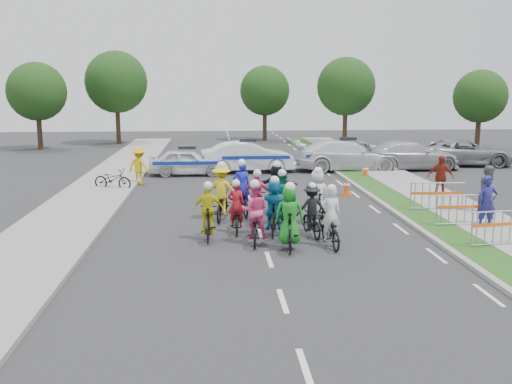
{
  "coord_description": "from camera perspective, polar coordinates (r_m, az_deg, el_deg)",
  "views": [
    {
      "loc": [
        -1.47,
        -14.59,
        4.57
      ],
      "look_at": [
        -0.04,
        4.01,
        1.1
      ],
      "focal_mm": 40.0,
      "sensor_mm": 36.0,
      "label": 1
    }
  ],
  "objects": [
    {
      "name": "spectator_0",
      "position": [
        19.91,
        22.12,
        -0.97
      ],
      "size": [
        0.66,
        0.46,
        1.74
      ],
      "primitive_type": "imported",
      "rotation": [
        0.0,
        0.0,
        -0.07
      ],
      "color": "navy",
      "rests_on": "ground"
    },
    {
      "name": "tree_0",
      "position": [
        44.39,
        -21.07,
        9.35
      ],
      "size": [
        4.2,
        4.2,
        6.3
      ],
      "color": "#382619",
      "rests_on": "ground"
    },
    {
      "name": "marshal_hiviz",
      "position": [
        27.37,
        -11.61,
        2.56
      ],
      "size": [
        1.3,
        1.09,
        1.75
      ],
      "primitive_type": "imported",
      "rotation": [
        0.0,
        0.0,
        2.67
      ],
      "color": "#E2B90B",
      "rests_on": "ground"
    },
    {
      "name": "rider_7",
      "position": [
        19.1,
        6.11,
        -1.03
      ],
      "size": [
        0.89,
        1.92,
        1.96
      ],
      "rotation": [
        0.0,
        0.0,
        3.28
      ],
      "color": "black",
      "rests_on": "ground"
    },
    {
      "name": "rider_3",
      "position": [
        17.18,
        -4.78,
        -2.53
      ],
      "size": [
        0.92,
        1.73,
        1.81
      ],
      "rotation": [
        0.0,
        0.0,
        3.11
      ],
      "color": "black",
      "rests_on": "ground"
    },
    {
      "name": "ground",
      "position": [
        15.35,
        1.31,
        -6.78
      ],
      "size": [
        90.0,
        90.0,
        0.0
      ],
      "primitive_type": "plane",
      "color": "#28282B",
      "rests_on": "ground"
    },
    {
      "name": "police_car_1",
      "position": [
        30.7,
        -0.84,
        3.52
      ],
      "size": [
        5.1,
        2.14,
        1.64
      ],
      "primitive_type": "imported",
      "rotation": [
        0.0,
        0.0,
        1.65
      ],
      "color": "silver",
      "rests_on": "ground"
    },
    {
      "name": "cone_0",
      "position": [
        24.48,
        9.06,
        0.46
      ],
      "size": [
        0.4,
        0.4,
        0.7
      ],
      "color": "#F24C0C",
      "rests_on": "ground"
    },
    {
      "name": "tree_4",
      "position": [
        48.79,
        0.89,
        10.08
      ],
      "size": [
        4.2,
        4.2,
        6.3
      ],
      "color": "#382619",
      "rests_on": "ground"
    },
    {
      "name": "civilian_sedan",
      "position": [
        32.79,
        15.14,
        3.55
      ],
      "size": [
        5.6,
        2.62,
        1.58
      ],
      "primitive_type": "imported",
      "rotation": [
        0.0,
        0.0,
        1.65
      ],
      "color": "#ACACB1",
      "rests_on": "ground"
    },
    {
      "name": "police_car_2",
      "position": [
        31.68,
        9.14,
        3.63
      ],
      "size": [
        5.76,
        2.35,
        1.67
      ],
      "primitive_type": "imported",
      "rotation": [
        0.0,
        0.0,
        1.57
      ],
      "color": "silver",
      "rests_on": "ground"
    },
    {
      "name": "rider_0",
      "position": [
        16.59,
        7.43,
        -3.36
      ],
      "size": [
        0.75,
        1.84,
        1.84
      ],
      "rotation": [
        0.0,
        0.0,
        3.21
      ],
      "color": "black",
      "rests_on": "ground"
    },
    {
      "name": "grass_strip",
      "position": [
        21.37,
        15.62,
        -2.06
      ],
      "size": [
        1.2,
        60.0,
        0.11
      ],
      "primitive_type": "cube",
      "color": "#214516",
      "rests_on": "ground"
    },
    {
      "name": "barrier_1",
      "position": [
        19.75,
        20.17,
        -1.84
      ],
      "size": [
        2.0,
        0.51,
        1.12
      ],
      "primitive_type": null,
      "rotation": [
        0.0,
        0.0,
        0.0
      ],
      "color": "#A5A8AD",
      "rests_on": "ground"
    },
    {
      "name": "tree_2",
      "position": [
        45.02,
        21.52,
        8.88
      ],
      "size": [
        3.85,
        3.85,
        5.77
      ],
      "color": "#382619",
      "rests_on": "ground"
    },
    {
      "name": "rider_5",
      "position": [
        17.68,
        1.83,
        -1.82
      ],
      "size": [
        1.55,
        1.84,
        1.88
      ],
      "rotation": [
        0.0,
        0.0,
        2.97
      ],
      "color": "black",
      "rests_on": "ground"
    },
    {
      "name": "rider_11",
      "position": [
        20.68,
        2.04,
        0.05
      ],
      "size": [
        1.6,
        1.9,
        1.92
      ],
      "rotation": [
        0.0,
        0.0,
        2.93
      ],
      "color": "black",
      "rests_on": "ground"
    },
    {
      "name": "sidewalk_left",
      "position": [
        20.72,
        -18.34,
        -2.57
      ],
      "size": [
        3.0,
        60.0,
        0.13
      ],
      "primitive_type": "cube",
      "color": "gray",
      "rests_on": "ground"
    },
    {
      "name": "tree_1",
      "position": [
        45.8,
        8.98,
        10.37
      ],
      "size": [
        4.55,
        4.55,
        6.82
      ],
      "color": "#382619",
      "rests_on": "ground"
    },
    {
      "name": "curb_right",
      "position": [
        21.14,
        13.84,
        -2.09
      ],
      "size": [
        0.2,
        60.0,
        0.12
      ],
      "primitive_type": "cube",
      "color": "gray",
      "rests_on": "ground"
    },
    {
      "name": "cone_1",
      "position": [
        29.37,
        10.9,
        2.07
      ],
      "size": [
        0.4,
        0.4,
        0.7
      ],
      "color": "#F24C0C",
      "rests_on": "ground"
    },
    {
      "name": "rider_4",
      "position": [
        17.65,
        5.56,
        -2.29
      ],
      "size": [
        1.01,
        1.73,
        1.7
      ],
      "rotation": [
        0.0,
        0.0,
        3.28
      ],
      "color": "black",
      "rests_on": "ground"
    },
    {
      "name": "rider_1",
      "position": [
        16.14,
        3.35,
        -3.14
      ],
      "size": [
        0.86,
        1.9,
        1.96
      ],
      "rotation": [
        0.0,
        0.0,
        3.06
      ],
      "color": "black",
      "rests_on": "ground"
    },
    {
      "name": "rider_12",
      "position": [
        20.55,
        -1.45,
        -0.42
      ],
      "size": [
        0.97,
        2.06,
        2.03
      ],
      "rotation": [
        0.0,
        0.0,
        3.29
      ],
      "color": "black",
      "rests_on": "ground"
    },
    {
      "name": "spectator_2",
      "position": [
        24.68,
        17.95,
        1.45
      ],
      "size": [
        1.11,
        0.65,
        1.78
      ],
      "primitive_type": "imported",
      "rotation": [
        0.0,
        0.0,
        -0.22
      ],
      "color": "maroon",
      "rests_on": "ground"
    },
    {
      "name": "rider_6",
      "position": [
        18.05,
        -2.0,
        -2.27
      ],
      "size": [
        0.63,
        1.69,
        1.71
      ],
      "rotation": [
        0.0,
        0.0,
        3.11
      ],
      "color": "black",
      "rests_on": "ground"
    },
    {
      "name": "spectator_1",
      "position": [
        21.98,
        22.25,
        0.15
      ],
      "size": [
        1.11,
        1.06,
        1.81
      ],
      "primitive_type": "imported",
      "rotation": [
        0.0,
        0.0,
        0.6
      ],
      "color": "#5C5B60",
      "rests_on": "ground"
    },
    {
      "name": "rider_9",
      "position": [
        19.33,
        0.11,
        -0.99
      ],
      "size": [
        0.98,
        1.81,
        1.83
      ],
      "rotation": [
        0.0,
        0.0,
        2.94
      ],
      "color": "black",
      "rests_on": "ground"
    },
    {
      "name": "rider_10",
      "position": [
        19.73,
        -3.46,
        -0.54
      ],
      "size": [
        1.23,
        2.1,
        2.05
      ],
      "rotation": [
        0.0,
        0.0,
        2.97
      ],
      "color": "black",
      "rests_on": "ground"
    },
    {
      "name": "barrier_2",
      "position": [
        21.89,
        17.61,
        -0.52
      ],
      "size": [
        2.03,
        0.64,
        1.12
      ],
      "primitive_type": null,
      "rotation": [
        0.0,
        0.0,
        -0.07
      ],
      "color": "#A5A8AD",
      "rests_on": "ground"
    },
    {
      "name": "parked_bike",
      "position": [
        26.28,
        -14.14,
        1.24
      ],
      "size": [
        1.91,
        1.21,
        0.95
      ],
      "primitive_type": "imported",
      "rotation": [
        0.0,
        0.0,
        1.22
      ],
      "color": "black",
      "rests_on": "ground"
    },
    {
      "name": "police_car_0",
      "position": [
        29.89,
        -6.87,
        2.99
      ],
      "size": [
        4.02,
        1.64,
        1.37
      ],
      "primitive_type": "imported",
      "rotation": [
        0.0,
        0.0,
        1.56
      ],
      "color": "silver",
      "rests_on": "ground"
    },
    {
      "name": "rider_8",
      "position": [
        19.16,
        2.57,
        -1.14
      ],
      "size": [
        0.81,
        1.86,
        1.87
      ],
      "rotation": [
        0.0,
        0.0,
        3.09
      ],
      "color": "black",
      "rests_on": "ground"
    },
    {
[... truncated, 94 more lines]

